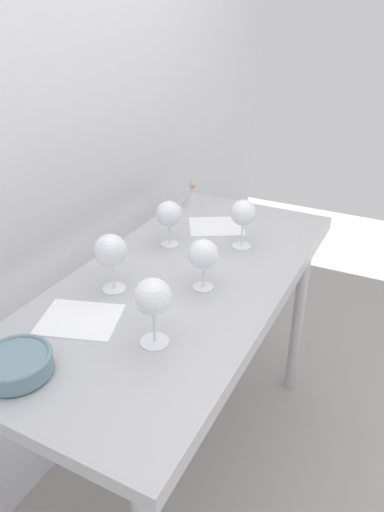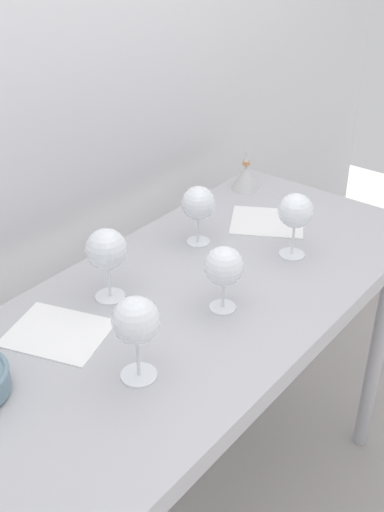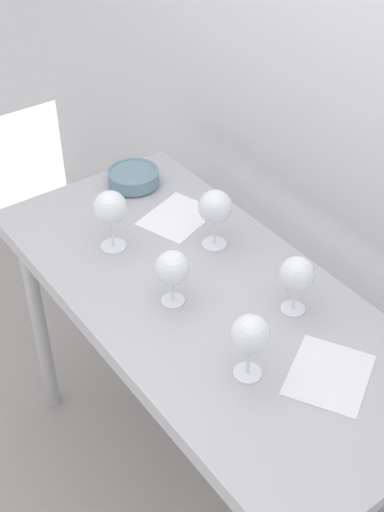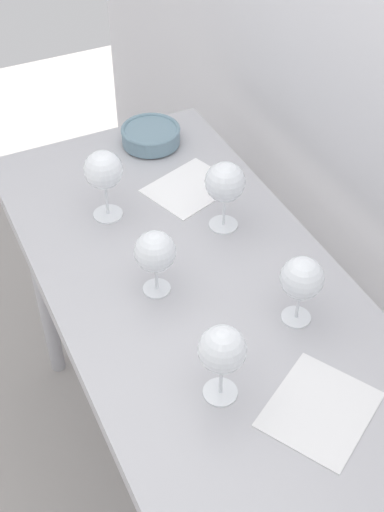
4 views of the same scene
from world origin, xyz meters
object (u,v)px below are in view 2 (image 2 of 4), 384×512
at_px(wine_glass_near_center, 224,268).
at_px(tasting_sheet_lower, 267,222).
at_px(wine_glass_near_left, 136,323).
at_px(decanter_funnel, 246,176).
at_px(wine_glass_far_right, 198,204).
at_px(wine_glass_far_left, 107,251).
at_px(tasting_sheet_upper, 58,333).
at_px(wine_glass_near_right, 296,212).

xyz_separation_m(wine_glass_near_center, tasting_sheet_lower, (0.43, 0.15, -0.11)).
xyz_separation_m(wine_glass_near_left, decanter_funnel, (0.88, 0.34, -0.09)).
bearing_deg(wine_glass_far_right, wine_glass_far_left, 179.66).
bearing_deg(wine_glass_near_center, tasting_sheet_upper, 143.15).
distance_m(wine_glass_near_left, wine_glass_near_right, 0.61).
bearing_deg(tasting_sheet_upper, wine_glass_far_left, -15.64).
distance_m(wine_glass_near_left, wine_glass_far_right, 0.56).
height_order(wine_glass_near_right, tasting_sheet_lower, wine_glass_near_right).
bearing_deg(tasting_sheet_lower, wine_glass_near_left, 162.17).
xyz_separation_m(wine_glass_near_center, tasting_sheet_upper, (-0.31, 0.23, -0.11)).
bearing_deg(decanter_funnel, wine_glass_far_left, -172.28).
xyz_separation_m(wine_glass_far_right, tasting_sheet_upper, (-0.52, -0.01, -0.12)).
xyz_separation_m(wine_glass_near_left, tasting_sheet_lower, (0.73, 0.16, -0.13)).
bearing_deg(tasting_sheet_upper, wine_glass_far_right, -17.97).
bearing_deg(tasting_sheet_upper, decanter_funnel, -11.97).
xyz_separation_m(wine_glass_near_right, tasting_sheet_lower, (0.12, 0.15, -0.13)).
relative_size(wine_glass_near_left, wine_glass_near_right, 1.05).
distance_m(wine_glass_near_center, tasting_sheet_upper, 0.40).
distance_m(wine_glass_near_right, tasting_sheet_upper, 0.67).
relative_size(wine_glass_far_right, tasting_sheet_lower, 0.80).
bearing_deg(wine_glass_near_left, wine_glass_near_center, 1.14).
bearing_deg(wine_glass_near_left, tasting_sheet_lower, 12.25).
relative_size(wine_glass_near_center, wine_glass_far_right, 0.97).
height_order(wine_glass_near_left, wine_glass_far_left, wine_glass_near_left).
height_order(wine_glass_near_center, tasting_sheet_upper, wine_glass_near_center).
bearing_deg(decanter_funnel, wine_glass_near_center, -150.13).
bearing_deg(wine_glass_near_center, decanter_funnel, 29.87).
bearing_deg(wine_glass_far_left, wine_glass_near_left, -123.83).
height_order(wine_glass_far_left, wine_glass_far_right, wine_glass_far_left).
distance_m(wine_glass_far_right, tasting_sheet_upper, 0.53).
relative_size(tasting_sheet_upper, tasting_sheet_lower, 1.03).
relative_size(wine_glass_near_right, tasting_sheet_lower, 0.85).
bearing_deg(tasting_sheet_lower, decanter_funnel, 19.87).
distance_m(wine_glass_near_left, wine_glass_far_left, 0.29).
bearing_deg(wine_glass_far_right, decanter_funnel, 14.83).
height_order(wine_glass_near_center, wine_glass_far_left, wine_glass_far_left).
bearing_deg(wine_glass_far_right, wine_glass_near_center, -131.57).
relative_size(wine_glass_far_left, tasting_sheet_lower, 0.88).
bearing_deg(tasting_sheet_upper, wine_glass_near_right, -39.26).
bearing_deg(wine_glass_far_right, tasting_sheet_upper, -179.16).
bearing_deg(wine_glass_near_right, tasting_sheet_upper, 159.56).
bearing_deg(wine_glass_far_left, tasting_sheet_lower, -8.78).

